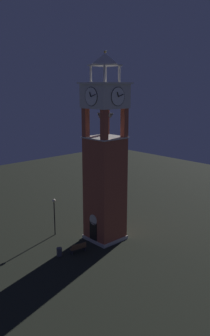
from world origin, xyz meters
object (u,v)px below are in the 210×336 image
at_px(clock_tower, 105,167).
at_px(trash_bin, 59,252).
at_px(park_bench, 78,248).
at_px(lamp_post, 54,210).

distance_m(clock_tower, trash_bin, 9.48).
xyz_separation_m(park_bench, lamp_post, (-4.99, 0.72, 2.32)).
distance_m(clock_tower, park_bench, 8.45).
relative_size(park_bench, lamp_post, 0.41).
height_order(park_bench, lamp_post, lamp_post).
bearing_deg(lamp_post, trash_bin, -30.06).
bearing_deg(clock_tower, lamp_post, -142.66).
relative_size(clock_tower, lamp_post, 4.68).
bearing_deg(trash_bin, lamp_post, 149.94).
distance_m(clock_tower, lamp_post, 7.50).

